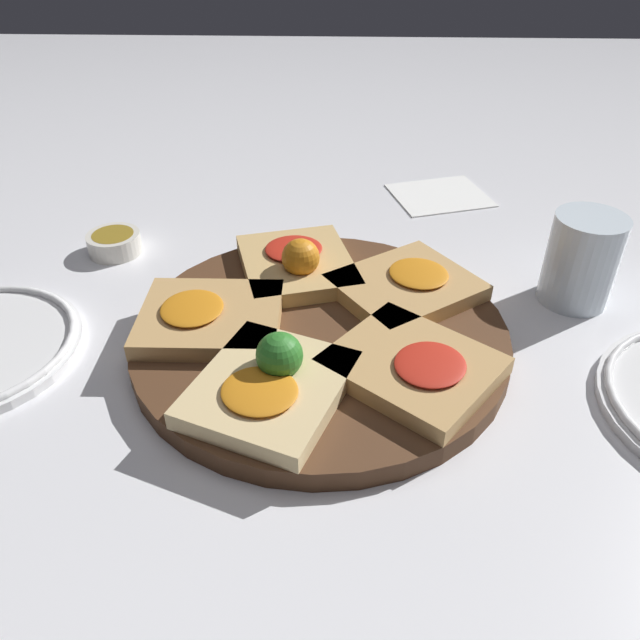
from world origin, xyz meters
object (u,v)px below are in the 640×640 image
at_px(water_glass, 582,260).
at_px(dipping_bowl, 114,242).
at_px(napkin_stack, 440,195).
at_px(serving_board, 320,335).

bearing_deg(water_glass, dipping_bowl, -9.05).
bearing_deg(water_glass, napkin_stack, -66.83).
height_order(napkin_stack, dipping_bowl, dipping_bowl).
height_order(water_glass, dipping_bowl, water_glass).
bearing_deg(serving_board, dipping_bowl, -34.06).
height_order(serving_board, dipping_bowl, dipping_bowl).
distance_m(serving_board, water_glass, 0.31).
bearing_deg(water_glass, serving_board, 18.16).
xyz_separation_m(water_glass, dipping_bowl, (0.57, -0.09, -0.04)).
distance_m(water_glass, napkin_stack, 0.31).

